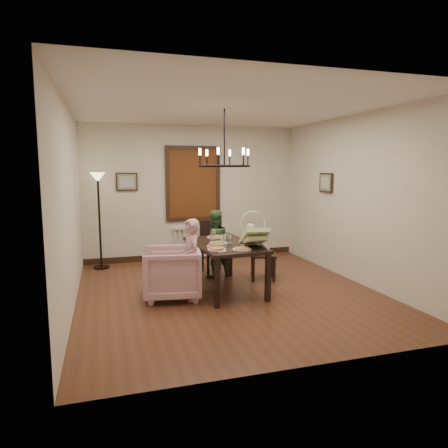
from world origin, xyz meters
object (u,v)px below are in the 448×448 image
chair_right (263,251)px  armchair (172,273)px  baby_bouncer (254,235)px  seated_man (214,249)px  floor_lamp (100,222)px  dining_table (224,249)px  elderly_woman (191,267)px  chair_far (214,247)px  drinking_glass (230,240)px

chair_right → armchair: chair_right is taller
armchair → baby_bouncer: baby_bouncer is taller
seated_man → floor_lamp: 2.32m
dining_table → baby_bouncer: 0.61m
elderly_woman → baby_bouncer: baby_bouncer is taller
elderly_woman → baby_bouncer: bearing=76.3°
chair_far → baby_bouncer: size_ratio=1.69×
baby_bouncer → floor_lamp: floor_lamp is taller
chair_far → baby_bouncer: baby_bouncer is taller
chair_far → baby_bouncer: 1.61m
armchair → seated_man: 1.33m
dining_table → baby_bouncer: (0.33, -0.44, 0.27)m
dining_table → seated_man: size_ratio=1.68×
seated_man → baby_bouncer: 1.35m
seated_man → floor_lamp: size_ratio=0.55×
elderly_woman → floor_lamp: (-1.27, 2.35, 0.40)m
chair_right → seated_man: seated_man is taller
chair_right → floor_lamp: floor_lamp is taller
dining_table → drinking_glass: drinking_glass is taller
dining_table → floor_lamp: (-1.88, 2.04, 0.24)m
chair_far → floor_lamp: (-2.01, 0.94, 0.42)m
drinking_glass → floor_lamp: size_ratio=0.07×
elderly_woman → chair_right: bearing=110.6°
dining_table → baby_bouncer: size_ratio=2.90×
dining_table → chair_right: (0.82, 0.40, -0.17)m
dining_table → floor_lamp: 2.78m
dining_table → drinking_glass: bearing=-34.2°
armchair → seated_man: (0.92, 0.96, 0.12)m
dining_table → armchair: (-0.86, -0.15, -0.29)m
seated_man → baby_bouncer: baby_bouncer is taller
seated_man → floor_lamp: (-1.93, 1.22, 0.41)m
chair_right → baby_bouncer: baby_bouncer is taller
baby_bouncer → drinking_glass: bearing=129.4°
chair_far → chair_right: bearing=-48.3°
chair_far → drinking_glass: 1.19m
chair_right → seated_man: 0.87m
seated_man → chair_far: bearing=-114.3°
chair_right → dining_table: bearing=134.6°
chair_right → baby_bouncer: (-0.50, -0.84, 0.45)m
dining_table → seated_man: (0.06, 0.81, -0.17)m
armchair → chair_far: bearing=150.4°
floor_lamp → drinking_glass: bearing=-46.9°
baby_bouncer → elderly_woman: bearing=178.9°
armchair → baby_bouncer: size_ratio=1.46×
dining_table → chair_far: bearing=79.0°
chair_right → elderly_woman: elderly_woman is taller
dining_table → seated_man: bearing=81.9°
elderly_woman → floor_lamp: size_ratio=0.55×
elderly_woman → baby_bouncer: (0.93, -0.13, 0.44)m
armchair → elderly_woman: 0.32m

